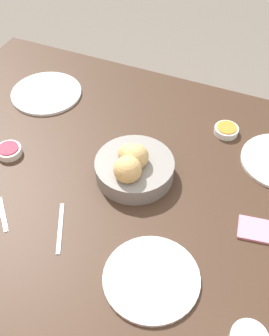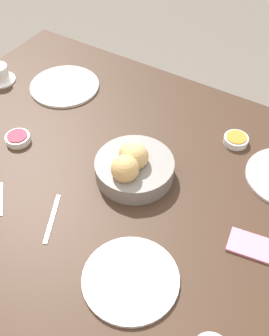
# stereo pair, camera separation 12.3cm
# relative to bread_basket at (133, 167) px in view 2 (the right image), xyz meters

# --- Properties ---
(ground_plane) EXTENTS (10.00, 10.00, 0.00)m
(ground_plane) POSITION_rel_bread_basket_xyz_m (0.06, 0.02, -0.74)
(ground_plane) COLOR #6B6056
(dining_table) EXTENTS (1.46, 1.10, 0.70)m
(dining_table) POSITION_rel_bread_basket_xyz_m (0.06, 0.02, -0.12)
(dining_table) COLOR #3D281C
(dining_table) RESTS_ON ground_plane
(bread_basket) EXTENTS (0.23, 0.23, 0.12)m
(bread_basket) POSITION_rel_bread_basket_xyz_m (0.00, 0.00, 0.00)
(bread_basket) COLOR gray
(bread_basket) RESTS_ON dining_table
(plate_near_right) EXTENTS (0.25, 0.25, 0.01)m
(plate_near_right) POSITION_rel_bread_basket_xyz_m (0.45, -0.24, -0.04)
(plate_near_right) COLOR white
(plate_near_right) RESTS_ON dining_table
(plate_far_center) EXTENTS (0.24, 0.24, 0.01)m
(plate_far_center) POSITION_rel_bread_basket_xyz_m (-0.17, 0.29, -0.04)
(plate_far_center) COLOR white
(plate_far_center) RESTS_ON dining_table
(jam_bowl_berry) EXTENTS (0.08, 0.08, 0.03)m
(jam_bowl_berry) POSITION_rel_bread_basket_xyz_m (0.39, 0.07, -0.03)
(jam_bowl_berry) COLOR white
(jam_bowl_berry) RESTS_ON dining_table
(jam_bowl_honey) EXTENTS (0.08, 0.08, 0.03)m
(jam_bowl_honey) POSITION_rel_bread_basket_xyz_m (-0.20, -0.29, -0.03)
(jam_bowl_honey) COLOR white
(jam_bowl_honey) RESTS_ON dining_table
(fork_silver) EXTENTS (0.08, 0.15, 0.00)m
(fork_silver) POSITION_rel_bread_basket_xyz_m (0.11, 0.25, -0.04)
(fork_silver) COLOR #B7B7BC
(fork_silver) RESTS_ON dining_table
(spoon_coffee) EXTENTS (0.09, 0.10, 0.00)m
(spoon_coffee) POSITION_rel_bread_basket_xyz_m (0.27, 0.27, -0.04)
(spoon_coffee) COLOR #B7B7BC
(spoon_coffee) RESTS_ON dining_table
(cell_phone) EXTENTS (0.16, 0.10, 0.01)m
(cell_phone) POSITION_rel_bread_basket_xyz_m (-0.40, 0.04, -0.04)
(cell_phone) COLOR pink
(cell_phone) RESTS_ON dining_table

